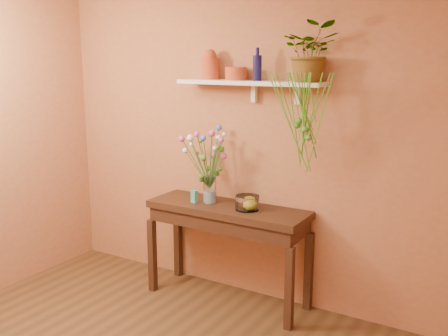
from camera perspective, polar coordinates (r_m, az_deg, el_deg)
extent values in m
cube|color=#AB6D4D|center=(4.52, 2.94, 2.27)|extent=(4.00, 0.04, 2.70)
cube|color=#3C2718|center=(4.46, 0.39, -4.59)|extent=(1.43, 0.46, 0.06)
cube|color=#3C2718|center=(4.49, 0.38, -5.71)|extent=(1.37, 0.42, 0.12)
cube|color=#3C2718|center=(4.84, -7.95, -9.56)|extent=(0.06, 0.06, 0.69)
cube|color=#3C2718|center=(4.18, 7.26, -13.16)|extent=(0.06, 0.06, 0.69)
cube|color=#3C2718|center=(5.14, -5.13, -8.19)|extent=(0.06, 0.06, 0.69)
cube|color=#3C2718|center=(4.52, 9.35, -11.23)|extent=(0.06, 0.06, 0.69)
cube|color=white|center=(4.32, 2.80, 9.43)|extent=(1.30, 0.24, 0.04)
cube|color=white|center=(4.40, 3.37, 8.27)|extent=(0.04, 0.05, 0.15)
cube|color=white|center=(4.23, 8.22, 8.02)|extent=(0.04, 0.05, 0.15)
cylinder|color=#C03C1F|center=(4.52, -1.57, 10.95)|extent=(0.20, 0.20, 0.18)
sphere|color=#C03C1F|center=(4.52, -1.58, 12.26)|extent=(0.12, 0.12, 0.12)
cylinder|color=#C03C1F|center=(4.36, 1.34, 10.42)|extent=(0.18, 0.18, 0.11)
cylinder|color=#131241|center=(4.25, 3.71, 10.99)|extent=(0.09, 0.09, 0.20)
cylinder|color=#131241|center=(4.25, 3.73, 12.78)|extent=(0.04, 0.04, 0.06)
imported|color=#428021|center=(4.08, 9.57, 12.59)|extent=(0.52, 0.49, 0.46)
cylinder|color=#428021|center=(3.93, 7.77, 5.36)|extent=(0.07, 0.17, 0.71)
cylinder|color=green|center=(3.98, 9.72, 7.74)|extent=(0.08, 0.04, 0.38)
cylinder|color=green|center=(3.97, 9.23, 6.59)|extent=(0.07, 0.09, 0.54)
cylinder|color=#428021|center=(3.90, 8.81, 7.59)|extent=(0.03, 0.17, 0.39)
cylinder|color=green|center=(3.92, 8.98, 5.02)|extent=(0.17, 0.26, 0.75)
cylinder|color=green|center=(3.92, 7.18, 4.94)|extent=(0.24, 0.28, 0.77)
cylinder|color=#428021|center=(3.88, 9.19, 5.51)|extent=(0.04, 0.37, 0.67)
cylinder|color=green|center=(3.91, 8.74, 6.42)|extent=(0.12, 0.32, 0.56)
cylinder|color=green|center=(3.91, 9.98, 6.81)|extent=(0.15, 0.08, 0.49)
cylinder|color=#428021|center=(3.88, 10.16, 6.21)|extent=(0.26, 0.15, 0.57)
cylinder|color=green|center=(3.95, 8.87, 6.74)|extent=(0.09, 0.03, 0.51)
cylinder|color=green|center=(3.89, 8.52, 7.20)|extent=(0.14, 0.22, 0.45)
cylinder|color=#428021|center=(3.95, 8.46, 4.99)|extent=(0.17, 0.08, 0.76)
cylinder|color=green|center=(3.89, 10.50, 4.69)|extent=(0.25, 0.17, 0.78)
cylinder|color=green|center=(4.03, 6.92, 7.20)|extent=(0.17, 0.07, 0.47)
cylinder|color=#428021|center=(4.02, 6.88, 6.04)|extent=(0.23, 0.10, 0.64)
cylinder|color=green|center=(3.87, 8.79, 5.53)|extent=(0.16, 0.38, 0.67)
cylinder|color=green|center=(3.96, 8.45, 7.01)|extent=(0.10, 0.12, 0.48)
sphere|color=#428021|center=(3.96, 9.36, 3.35)|extent=(0.05, 0.05, 0.05)
sphere|color=#428021|center=(3.92, 8.94, 4.25)|extent=(0.05, 0.05, 0.05)
sphere|color=#428021|center=(3.92, 8.28, 5.16)|extent=(0.05, 0.05, 0.05)
sphere|color=#428021|center=(4.01, 8.12, 4.70)|extent=(0.05, 0.05, 0.05)
cylinder|color=white|center=(4.52, -1.60, -2.43)|extent=(0.11, 0.11, 0.23)
cylinder|color=silver|center=(4.54, -1.59, -3.17)|extent=(0.10, 0.10, 0.11)
cylinder|color=#386B28|center=(4.41, -1.95, 0.51)|extent=(0.03, 0.13, 0.46)
sphere|color=#576FDB|center=(4.31, -2.32, 3.33)|extent=(0.05, 0.05, 0.05)
cylinder|color=#386B28|center=(4.43, -1.94, -0.56)|extent=(0.02, 0.13, 0.29)
sphere|color=#4C8C2C|center=(4.34, -2.29, 1.13)|extent=(0.06, 0.06, 0.06)
cylinder|color=#386B28|center=(4.40, -1.47, 0.77)|extent=(0.09, 0.10, 0.50)
sphere|color=#D650BA|center=(4.29, -1.33, 3.87)|extent=(0.05, 0.05, 0.05)
cylinder|color=#386B28|center=(4.42, -1.17, 0.03)|extent=(0.12, 0.06, 0.38)
sphere|color=#4C8C2C|center=(4.34, -0.72, 2.34)|extent=(0.05, 0.05, 0.05)
cylinder|color=#386B28|center=(4.43, -1.30, -0.03)|extent=(0.10, 0.07, 0.37)
sphere|color=white|center=(4.34, -1.00, 2.21)|extent=(0.04, 0.04, 0.04)
cylinder|color=#386B28|center=(4.46, -0.95, -0.08)|extent=(0.11, 0.03, 0.35)
sphere|color=#428021|center=(4.41, -0.28, 2.07)|extent=(0.05, 0.05, 0.05)
cylinder|color=#386B28|center=(4.46, -0.82, -0.45)|extent=(0.13, 0.04, 0.29)
sphere|color=#D650BA|center=(4.42, -0.02, 1.31)|extent=(0.05, 0.05, 0.05)
cylinder|color=#386B28|center=(4.47, -0.80, 0.76)|extent=(0.10, 0.09, 0.47)
sphere|color=white|center=(4.44, 0.00, 3.75)|extent=(0.04, 0.04, 0.04)
cylinder|color=#386B28|center=(4.49, -0.97, 0.43)|extent=(0.07, 0.09, 0.42)
sphere|color=#D650BA|center=(4.47, -0.33, 3.07)|extent=(0.05, 0.05, 0.05)
cylinder|color=#386B28|center=(4.52, -1.11, 0.62)|extent=(0.02, 0.13, 0.43)
sphere|color=white|center=(4.53, -0.63, 3.42)|extent=(0.05, 0.05, 0.05)
cylinder|color=#386B28|center=(4.51, -1.09, 1.15)|extent=(0.03, 0.13, 0.52)
sphere|color=#576FDB|center=(4.51, -0.57, 4.49)|extent=(0.06, 0.06, 0.06)
cylinder|color=#386B28|center=(4.61, -1.54, 0.82)|extent=(0.14, 0.26, 0.43)
sphere|color=#4C8C2C|center=(4.72, -1.48, 3.70)|extent=(0.04, 0.04, 0.04)
cylinder|color=#386B28|center=(4.58, -1.40, -0.38)|extent=(0.07, 0.18, 0.26)
sphere|color=#D650BA|center=(4.64, -1.20, 1.38)|extent=(0.05, 0.05, 0.05)
cylinder|color=#386B28|center=(4.55, -2.13, 0.45)|extent=(0.16, 0.10, 0.40)
sphere|color=#4C8C2C|center=(4.59, -2.64, 3.03)|extent=(0.04, 0.04, 0.04)
cylinder|color=#386B28|center=(4.57, -2.64, 0.25)|extent=(0.25, 0.09, 0.36)
sphere|color=white|center=(4.64, -3.66, 2.63)|extent=(0.04, 0.04, 0.04)
cylinder|color=#386B28|center=(4.51, -2.31, -0.26)|extent=(0.13, 0.02, 0.30)
sphere|color=#428021|center=(4.51, -3.03, 1.67)|extent=(0.04, 0.04, 0.04)
cylinder|color=#386B28|center=(4.49, -3.14, 0.53)|extent=(0.22, 0.11, 0.44)
sphere|color=#D650BA|center=(4.47, -4.70, 3.26)|extent=(0.06, 0.06, 0.06)
cylinder|color=#386B28|center=(4.49, -2.96, -0.13)|extent=(0.19, 0.11, 0.34)
sphere|color=white|center=(4.47, -4.33, 1.95)|extent=(0.05, 0.05, 0.05)
cylinder|color=#386B28|center=(4.43, -2.30, 0.74)|extent=(0.06, 0.12, 0.49)
sphere|color=#D650BA|center=(4.36, -3.02, 3.77)|extent=(0.05, 0.05, 0.05)
cylinder|color=#386B28|center=(4.41, -2.65, 0.52)|extent=(0.08, 0.19, 0.46)
sphere|color=white|center=(4.31, -3.76, 3.35)|extent=(0.06, 0.06, 0.06)
sphere|color=#428021|center=(4.54, -0.79, -0.65)|extent=(0.05, 0.05, 0.05)
sphere|color=#428021|center=(4.43, -0.47, -0.09)|extent=(0.05, 0.05, 0.05)
sphere|color=#428021|center=(4.61, -1.79, -0.07)|extent=(0.05, 0.05, 0.05)
sphere|color=#428021|center=(4.49, -0.85, -0.56)|extent=(0.05, 0.05, 0.05)
sphere|color=#428021|center=(4.45, -2.56, -0.96)|extent=(0.05, 0.05, 0.05)
sphere|color=#428021|center=(4.50, -2.57, -1.31)|extent=(0.05, 0.05, 0.05)
cylinder|color=white|center=(4.33, 2.60, -3.86)|extent=(0.20, 0.20, 0.12)
cylinder|color=white|center=(4.35, 2.59, -4.55)|extent=(0.20, 0.20, 0.01)
sphere|color=yellow|center=(4.33, 2.84, -4.03)|extent=(0.09, 0.09, 0.09)
cube|color=teal|center=(4.54, -3.30, -3.17)|extent=(0.06, 0.05, 0.11)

